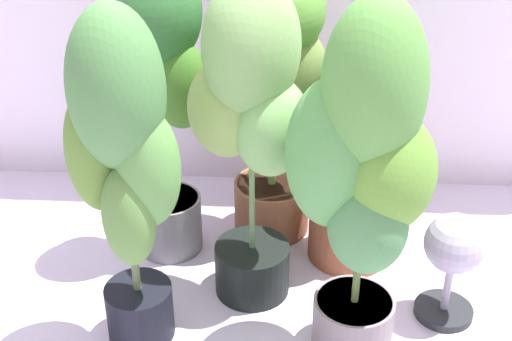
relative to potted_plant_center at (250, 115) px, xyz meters
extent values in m
plane|color=silver|center=(0.03, -0.14, -0.62)|extent=(8.00, 8.00, 0.00)
cylinder|color=black|center=(0.00, 0.00, -0.54)|extent=(0.24, 0.24, 0.17)
cylinder|color=#3E2E22|center=(0.00, 0.00, -0.46)|extent=(0.22, 0.22, 0.02)
cylinder|color=#5C7E4A|center=(0.00, 0.00, -0.08)|extent=(0.02, 0.02, 0.75)
ellipsoid|color=#7BA55D|center=(0.00, 0.00, 0.20)|extent=(0.38, 0.37, 0.40)
ellipsoid|color=#89A654|center=(-0.07, 0.02, 0.01)|extent=(0.31, 0.30, 0.29)
ellipsoid|color=#78AD61|center=(0.06, -0.02, -0.02)|extent=(0.30, 0.30, 0.29)
cylinder|color=#915839|center=(0.05, 0.36, -0.53)|extent=(0.27, 0.27, 0.19)
cylinder|color=#443619|center=(0.05, 0.36, -0.44)|extent=(0.25, 0.25, 0.02)
cylinder|color=#5B8338|center=(0.05, 0.36, -0.07)|extent=(0.03, 0.03, 0.72)
ellipsoid|color=#5A9338|center=(0.05, 0.36, 0.20)|extent=(0.46, 0.46, 0.33)
ellipsoid|color=#55933F|center=(-0.01, 0.38, 0.01)|extent=(0.24, 0.23, 0.29)
ellipsoid|color=olive|center=(0.12, 0.34, -0.02)|extent=(0.26, 0.26, 0.33)
ellipsoid|color=olive|center=(0.06, 0.29, -0.15)|extent=(0.27, 0.27, 0.22)
cylinder|color=slate|center=(-0.30, 0.22, -0.52)|extent=(0.22, 0.22, 0.20)
cylinder|color=#47311C|center=(-0.30, 0.22, -0.43)|extent=(0.21, 0.21, 0.02)
cylinder|color=olive|center=(-0.30, 0.22, -0.06)|extent=(0.02, 0.02, 0.73)
ellipsoid|color=#346C36|center=(-0.30, 0.22, 0.22)|extent=(0.36, 0.34, 0.35)
ellipsoid|color=#436E27|center=(-0.37, 0.24, 0.03)|extent=(0.27, 0.27, 0.30)
ellipsoid|color=#3D6C23|center=(-0.23, 0.20, 0.00)|extent=(0.22, 0.20, 0.29)
cylinder|color=slate|center=(0.31, -0.24, -0.54)|extent=(0.23, 0.23, 0.17)
cylinder|color=#42351C|center=(0.31, -0.24, -0.46)|extent=(0.21, 0.21, 0.02)
cylinder|color=olive|center=(0.31, -0.24, -0.09)|extent=(0.02, 0.02, 0.74)
ellipsoid|color=#528B3D|center=(0.31, -0.24, 0.19)|extent=(0.34, 0.35, 0.46)
ellipsoid|color=#519049|center=(0.23, -0.21, 0.00)|extent=(0.29, 0.30, 0.42)
ellipsoid|color=#5B8E32|center=(0.37, -0.26, -0.03)|extent=(0.32, 0.32, 0.32)
ellipsoid|color=#497F49|center=(0.32, -0.29, -0.16)|extent=(0.26, 0.25, 0.28)
cylinder|color=brown|center=(0.32, 0.21, -0.54)|extent=(0.28, 0.28, 0.17)
cylinder|color=#423017|center=(0.32, 0.21, -0.46)|extent=(0.26, 0.26, 0.02)
cylinder|color=olive|center=(0.32, 0.21, -0.20)|extent=(0.03, 0.03, 0.51)
ellipsoid|color=#4B7839|center=(0.32, 0.21, 0.00)|extent=(0.36, 0.36, 0.28)
ellipsoid|color=#50883C|center=(0.23, 0.23, -0.14)|extent=(0.23, 0.24, 0.22)
cylinder|color=black|center=(-0.31, -0.22, -0.54)|extent=(0.20, 0.20, 0.17)
cylinder|color=#3E2E25|center=(-0.31, -0.22, -0.46)|extent=(0.18, 0.18, 0.02)
cylinder|color=#60734A|center=(-0.31, -0.22, -0.10)|extent=(0.02, 0.02, 0.71)
ellipsoid|color=#497C41|center=(-0.31, -0.22, 0.17)|extent=(0.34, 0.34, 0.44)
ellipsoid|color=#587E31|center=(-0.39, -0.20, -0.02)|extent=(0.21, 0.20, 0.36)
ellipsoid|color=#588E44|center=(-0.25, -0.24, -0.04)|extent=(0.20, 0.20, 0.34)
ellipsoid|color=#557F3B|center=(-0.30, -0.27, -0.17)|extent=(0.21, 0.21, 0.30)
cylinder|color=#222527|center=(0.60, -0.08, -0.61)|extent=(0.18, 0.18, 0.03)
cylinder|color=#A097AE|center=(0.60, -0.08, -0.52)|extent=(0.02, 0.02, 0.15)
sphere|color=#A097AE|center=(0.60, -0.08, -0.36)|extent=(0.23, 0.23, 0.18)
camera|label=1|loc=(0.12, -1.79, 0.86)|focal=49.59mm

